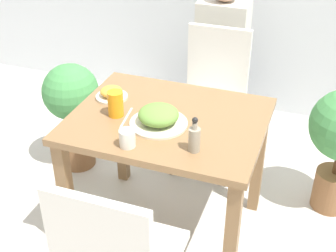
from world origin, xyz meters
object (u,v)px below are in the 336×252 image
Objects in this scene: chair_far at (212,92)px; drink_cup at (127,138)px; potted_plant_left at (72,105)px; sauce_bottle at (194,138)px; person_figure at (221,56)px; juice_glass at (116,104)px; side_plate at (112,93)px; food_plate at (159,117)px.

chair_far is 11.21× the size of drink_cup.
sauce_bottle is at bearing -31.21° from potted_plant_left.
potted_plant_left is 1.09m from person_figure.
person_figure reaches higher than sauce_bottle.
person_figure reaches higher than drink_cup.
juice_glass is at bearing -39.30° from potted_plant_left.
drink_cup is at bearing -55.54° from side_plate.
juice_glass is 0.48m from sauce_bottle.
side_plate is at bearing 124.46° from drink_cup.
person_figure is at bearing 97.21° from chair_far.
chair_far is 5.38× the size of sauce_bottle.
sauce_bottle reaches higher than potted_plant_left.
chair_far reaches higher than juice_glass.
person_figure is at bearing 87.28° from drink_cup.
person_figure is (-0.22, 1.36, -0.21)m from sauce_bottle.
person_figure reaches higher than potted_plant_left.
chair_far is at bearing 70.45° from juice_glass.
drink_cup is 1.01m from potted_plant_left.
drink_cup is at bearing -106.63° from food_plate.
food_plate is at bearing -30.40° from potted_plant_left.
side_plate is at bearing 153.07° from food_plate.
sauce_bottle is at bearing -19.62° from juice_glass.
sauce_bottle is 1.40m from person_figure.
juice_glass is (-0.16, 0.23, 0.02)m from drink_cup.
side_plate is at bearing -107.49° from person_figure.
chair_far is 1.06m from drink_cup.
chair_far is 0.89m from juice_glass.
drink_cup is (-0.06, -0.22, -0.00)m from food_plate.
drink_cup is 0.48× the size of sauce_bottle.
person_figure is at bearing 89.84° from food_plate.
food_plate is 0.93m from potted_plant_left.
person_figure is at bearing 99.13° from sauce_bottle.
potted_plant_left is (-0.76, 0.44, -0.32)m from food_plate.
sauce_bottle reaches higher than side_plate.
drink_cup is (0.26, -0.38, 0.01)m from side_plate.
food_plate is 3.45× the size of drink_cup.
chair_far is 3.25× the size of food_plate.
side_plate is 1.31× the size of juice_glass.
chair_far is 1.25× the size of potted_plant_left.
drink_cup is (-0.12, -1.02, 0.25)m from chair_far.
potted_plant_left is at bearing -134.56° from person_figure.
potted_plant_left is (-0.69, 0.66, -0.31)m from drink_cup.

